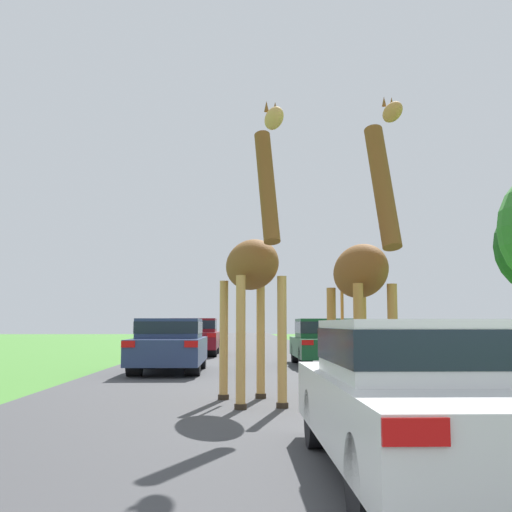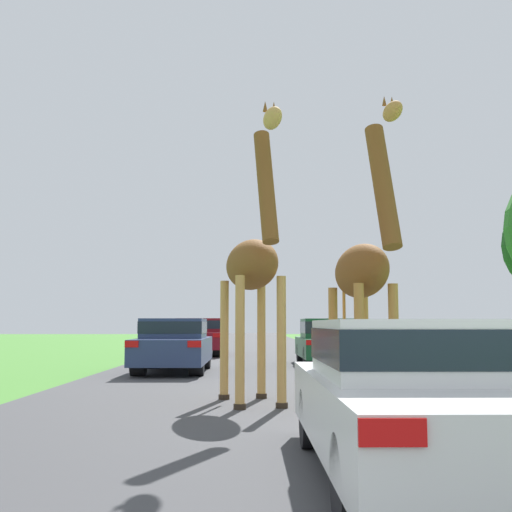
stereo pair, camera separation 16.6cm
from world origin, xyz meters
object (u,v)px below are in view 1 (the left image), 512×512
(car_lead_maroon, at_px, (434,393))
(giraffe_near_road, at_px, (253,265))
(car_queue_right, at_px, (194,336))
(giraffe_companion, at_px, (363,268))
(car_queue_left, at_px, (170,344))
(car_far_ahead, at_px, (324,341))

(car_lead_maroon, bearing_deg, giraffe_near_road, 105.98)
(giraffe_near_road, distance_m, car_queue_right, 15.94)
(giraffe_companion, distance_m, car_queue_right, 15.28)
(giraffe_near_road, relative_size, car_queue_left, 1.05)
(car_lead_maroon, relative_size, car_queue_right, 0.99)
(car_queue_right, height_order, car_far_ahead, car_queue_right)
(car_lead_maroon, relative_size, car_far_ahead, 1.03)
(giraffe_companion, distance_m, car_far_ahead, 8.53)
(car_queue_left, relative_size, car_far_ahead, 1.01)
(giraffe_near_road, distance_m, car_queue_left, 7.21)
(giraffe_near_road, height_order, giraffe_companion, giraffe_companion)
(car_queue_left, distance_m, car_far_ahead, 5.17)
(car_queue_left, height_order, car_far_ahead, car_far_ahead)
(giraffe_near_road, bearing_deg, giraffe_companion, -164.13)
(giraffe_companion, relative_size, car_queue_right, 1.12)
(car_queue_left, bearing_deg, giraffe_near_road, -73.27)
(giraffe_companion, xyz_separation_m, car_queue_left, (-4.00, 5.70, -1.50))
(giraffe_near_road, xyz_separation_m, car_queue_right, (-2.02, 15.74, -1.40))
(giraffe_near_road, bearing_deg, car_queue_right, -95.34)
(giraffe_near_road, distance_m, giraffe_companion, 2.24)
(car_queue_left, bearing_deg, car_far_ahead, 31.42)
(giraffe_companion, bearing_deg, giraffe_near_road, 17.88)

